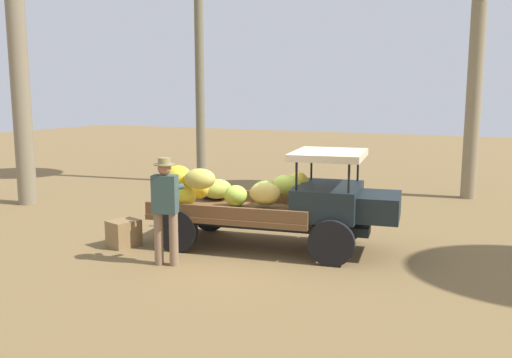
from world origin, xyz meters
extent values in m
plane|color=olive|center=(0.00, 0.00, 0.00)|extent=(60.00, 60.00, 0.00)
cube|color=black|center=(-0.11, 0.15, 0.44)|extent=(4.02, 1.04, 0.16)
cylinder|color=black|center=(1.20, 1.16, 0.39)|extent=(0.79, 0.26, 0.78)
cylinder|color=black|center=(1.44, -0.42, 0.39)|extent=(0.79, 0.26, 0.78)
cylinder|color=black|center=(-1.57, 0.74, 0.39)|extent=(0.79, 0.26, 0.78)
cylinder|color=black|center=(-1.33, -0.84, 0.39)|extent=(0.79, 0.26, 0.78)
cube|color=brown|center=(-0.56, 0.08, 0.62)|extent=(3.23, 2.15, 0.10)
cube|color=brown|center=(-0.68, 0.88, 0.78)|extent=(2.98, 0.53, 0.22)
cube|color=brown|center=(-0.44, -0.71, 0.78)|extent=(2.98, 0.53, 0.22)
cube|color=black|center=(1.12, 0.34, 0.94)|extent=(1.32, 1.67, 0.55)
cube|color=black|center=(2.01, 0.48, 0.89)|extent=(0.85, 1.16, 0.44)
cylinder|color=black|center=(1.46, 1.05, 1.49)|extent=(0.04, 0.04, 0.55)
cylinder|color=black|center=(1.66, -0.23, 1.49)|extent=(0.04, 0.04, 0.55)
cylinder|color=black|center=(0.59, 0.91, 1.49)|extent=(0.04, 0.04, 0.55)
cylinder|color=black|center=(0.79, -0.36, 1.49)|extent=(0.04, 0.04, 0.55)
cube|color=beige|center=(1.12, 0.34, 1.77)|extent=(1.44, 1.69, 0.12)
ellipsoid|color=gold|center=(0.22, -0.38, 1.13)|extent=(0.65, 0.58, 0.45)
ellipsoid|color=gold|center=(-1.37, -0.06, 1.07)|extent=(0.80, 0.73, 0.52)
ellipsoid|color=yellow|center=(-1.33, -0.61, 1.00)|extent=(0.55, 0.60, 0.54)
ellipsoid|color=#8AB541|center=(-0.16, 0.46, 0.96)|extent=(0.64, 0.48, 0.56)
ellipsoid|color=gold|center=(0.45, 0.58, 1.15)|extent=(0.60, 0.60, 0.49)
ellipsoid|color=yellow|center=(-1.46, -0.58, 1.34)|extent=(0.56, 0.59, 0.51)
ellipsoid|color=gold|center=(-0.95, -0.63, 1.33)|extent=(0.66, 0.61, 0.48)
ellipsoid|color=#A9CA43|center=(-0.74, 0.32, 0.89)|extent=(0.63, 0.67, 0.49)
ellipsoid|color=#B4BF4B|center=(-1.33, 0.62, 0.92)|extent=(0.78, 0.73, 0.51)
ellipsoid|color=#B7CD48|center=(0.35, 0.29, 1.17)|extent=(0.69, 0.55, 0.47)
cylinder|color=#86684D|center=(-1.18, -1.60, 0.44)|extent=(0.15, 0.15, 0.89)
cylinder|color=#86684D|center=(-0.93, -1.52, 0.44)|extent=(0.15, 0.15, 0.89)
cube|color=#354A46|center=(-1.05, -1.56, 1.20)|extent=(0.45, 0.34, 0.63)
cylinder|color=#354A46|center=(-1.18, -1.49, 1.30)|extent=(0.39, 0.31, 0.10)
cylinder|color=#354A46|center=(-0.99, -1.44, 1.30)|extent=(0.24, 0.41, 0.10)
sphere|color=#A66947|center=(-1.05, -1.56, 1.63)|extent=(0.22, 0.22, 0.22)
cylinder|color=olive|center=(-1.05, -1.56, 1.70)|extent=(0.34, 0.34, 0.02)
cylinder|color=olive|center=(-1.05, -1.56, 1.76)|extent=(0.20, 0.20, 0.10)
cube|color=olive|center=(-2.43, -0.97, 0.25)|extent=(0.57, 0.63, 0.49)
cylinder|color=#86775A|center=(2.99, 6.91, 3.14)|extent=(0.40, 0.40, 6.28)
cylinder|color=#7E7159|center=(-7.27, 1.10, 4.46)|extent=(0.47, 0.47, 8.91)
cylinder|color=#6F674F|center=(-4.99, 5.99, 3.58)|extent=(0.28, 0.28, 7.16)
camera|label=1|loc=(4.07, -8.77, 2.84)|focal=37.95mm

